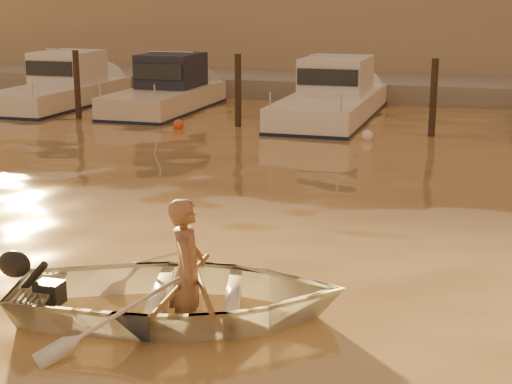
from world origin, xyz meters
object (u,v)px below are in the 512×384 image
(person, at_px, (187,272))
(moored_boat_1, at_px, (165,91))
(dinghy, at_px, (179,295))
(waterfront_building, at_px, (467,24))
(moored_boat_0, at_px, (60,87))
(moored_boat_2, at_px, (331,97))

(person, height_order, moored_boat_1, moored_boat_1)
(dinghy, distance_m, waterfront_building, 26.24)
(moored_boat_0, bearing_deg, waterfront_building, 41.55)
(dinghy, height_order, moored_boat_0, moored_boat_0)
(dinghy, distance_m, person, 0.30)
(dinghy, xyz_separation_m, moored_boat_0, (-10.44, 15.08, 0.35))
(moored_boat_1, bearing_deg, waterfront_building, 51.81)
(moored_boat_1, bearing_deg, dinghy, -66.08)
(person, relative_size, moored_boat_1, 0.27)
(moored_boat_0, xyz_separation_m, moored_boat_2, (9.10, 0.00, 0.00))
(moored_boat_1, bearing_deg, moored_boat_0, 180.00)
(dinghy, height_order, person, person)
(dinghy, relative_size, waterfront_building, 0.08)
(moored_boat_2, relative_size, waterfront_building, 0.17)
(moored_boat_1, xyz_separation_m, moored_boat_2, (5.34, 0.00, 0.00))
(dinghy, bearing_deg, moored_boat_0, 19.32)
(dinghy, xyz_separation_m, moored_boat_2, (-1.35, 15.08, 0.35))
(moored_boat_0, distance_m, moored_boat_2, 9.10)
(dinghy, height_order, waterfront_building, waterfront_building)
(moored_boat_2, xyz_separation_m, waterfront_building, (3.31, 11.00, 1.77))
(moored_boat_2, bearing_deg, waterfront_building, 73.24)
(person, bearing_deg, dinghy, 90.00)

